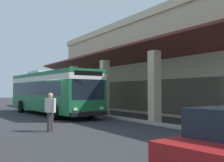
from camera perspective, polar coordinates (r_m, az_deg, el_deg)
ground at (r=21.73m, az=11.01°, el=-6.78°), size 120.00×120.00×0.00m
curb_strip at (r=19.86m, az=-3.31°, el=-7.09°), size 34.11×0.50×0.12m
plaza_building at (r=25.89m, az=15.85°, el=2.90°), size 28.73×15.54×8.02m
transit_bus at (r=20.75m, az=-12.87°, el=-1.87°), size 11.36×3.37×3.34m
pedestrian at (r=12.16m, az=-12.99°, el=-5.96°), size 0.68×0.38×1.70m
potted_palm at (r=27.44m, az=-8.78°, el=-4.70°), size 1.79×1.86×2.37m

